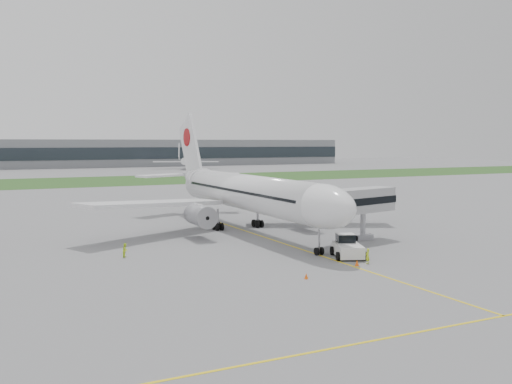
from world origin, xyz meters
name	(u,v)px	position (x,y,z in m)	size (l,w,h in m)	color
ground	(259,236)	(0.00, 0.00, 0.00)	(600.00, 600.00, 0.00)	gray
apron_markings	(277,241)	(0.00, -5.00, 0.00)	(70.00, 70.00, 0.04)	yellow
grass_strip	(94,181)	(0.00, 120.00, 0.01)	(600.00, 50.00, 0.02)	#315921
terminal_building	(53,154)	(0.00, 229.87, 7.00)	(320.00, 22.30, 14.00)	gray
airliner	(244,191)	(0.00, 4.87, 5.66)	(48.13, 53.95, 17.88)	white
pushback_tug	(347,247)	(2.29, -17.18, 1.12)	(4.53, 5.40, 2.43)	white
jet_bridge	(347,203)	(6.90, -10.40, 5.16)	(14.82, 7.43, 6.98)	#A1A1A4
safety_cone_left	(306,276)	(-7.08, -23.95, 0.27)	(0.39, 0.39, 0.54)	#FE5B0D
safety_cone_right	(357,263)	(0.50, -21.43, 0.30)	(0.44, 0.44, 0.60)	#FE5B0D
ground_crew_near	(368,256)	(2.17, -20.97, 0.80)	(0.58, 0.38, 1.59)	#D0ED27
ground_crew_far	(125,250)	(-19.77, -6.60, 0.78)	(0.76, 0.59, 1.56)	#D7FF2A
distant_aircraft_right	(186,169)	(55.20, 188.90, 0.00)	(30.77, 27.15, 11.76)	white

